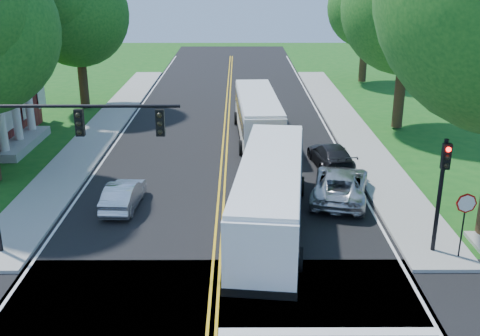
{
  "coord_description": "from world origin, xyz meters",
  "views": [
    {
      "loc": [
        0.79,
        -12.51,
        10.27
      ],
      "look_at": [
        0.88,
        9.48,
        2.4
      ],
      "focal_mm": 42.0,
      "sensor_mm": 36.0,
      "label": 1
    }
  ],
  "objects_px": {
    "signal_ne": "(442,181)",
    "signal_nw": "(50,145)",
    "dark_sedan": "(331,156)",
    "bus_lead": "(270,193)",
    "suv": "(340,184)",
    "bus_follow": "(258,116)",
    "hatchback": "(123,195)"
  },
  "relations": [
    {
      "from": "signal_ne",
      "to": "signal_nw",
      "type": "bearing_deg",
      "value": -179.95
    },
    {
      "from": "dark_sedan",
      "to": "bus_lead",
      "type": "bearing_deg",
      "value": 57.49
    },
    {
      "from": "signal_nw",
      "to": "suv",
      "type": "xyz_separation_m",
      "value": [
        11.42,
        5.39,
        -3.64
      ]
    },
    {
      "from": "dark_sedan",
      "to": "bus_follow",
      "type": "bearing_deg",
      "value": -61.26
    },
    {
      "from": "signal_ne",
      "to": "bus_lead",
      "type": "bearing_deg",
      "value": 158.99
    },
    {
      "from": "signal_nw",
      "to": "bus_lead",
      "type": "xyz_separation_m",
      "value": [
        7.98,
        2.35,
        -2.81
      ]
    },
    {
      "from": "signal_nw",
      "to": "suv",
      "type": "distance_m",
      "value": 13.15
    },
    {
      "from": "bus_follow",
      "to": "signal_ne",
      "type": "bearing_deg",
      "value": 109.3
    },
    {
      "from": "bus_follow",
      "to": "hatchback",
      "type": "bearing_deg",
      "value": 56.89
    },
    {
      "from": "suv",
      "to": "signal_ne",
      "type": "bearing_deg",
      "value": 129.38
    },
    {
      "from": "hatchback",
      "to": "suv",
      "type": "bearing_deg",
      "value": -171.43
    },
    {
      "from": "signal_ne",
      "to": "bus_lead",
      "type": "relative_size",
      "value": 0.38
    },
    {
      "from": "dark_sedan",
      "to": "signal_ne",
      "type": "bearing_deg",
      "value": 97.32
    },
    {
      "from": "signal_nw",
      "to": "suv",
      "type": "relative_size",
      "value": 1.36
    },
    {
      "from": "hatchback",
      "to": "suv",
      "type": "distance_m",
      "value": 9.98
    },
    {
      "from": "bus_lead",
      "to": "suv",
      "type": "relative_size",
      "value": 2.21
    },
    {
      "from": "signal_nw",
      "to": "dark_sedan",
      "type": "bearing_deg",
      "value": 40.11
    },
    {
      "from": "bus_lead",
      "to": "bus_follow",
      "type": "distance_m",
      "value": 12.97
    },
    {
      "from": "bus_follow",
      "to": "dark_sedan",
      "type": "relative_size",
      "value": 2.41
    },
    {
      "from": "bus_follow",
      "to": "dark_sedan",
      "type": "bearing_deg",
      "value": 122.25
    },
    {
      "from": "bus_follow",
      "to": "bus_lead",
      "type": "bearing_deg",
      "value": 87.75
    },
    {
      "from": "suv",
      "to": "signal_nw",
      "type": "bearing_deg",
      "value": 38.58
    },
    {
      "from": "signal_nw",
      "to": "dark_sedan",
      "type": "xyz_separation_m",
      "value": [
        11.7,
        9.85,
        -3.71
      ]
    },
    {
      "from": "hatchback",
      "to": "dark_sedan",
      "type": "bearing_deg",
      "value": -148.95
    },
    {
      "from": "suv",
      "to": "dark_sedan",
      "type": "height_order",
      "value": "suv"
    },
    {
      "from": "bus_lead",
      "to": "hatchback",
      "type": "xyz_separation_m",
      "value": [
        -6.49,
        2.1,
        -0.94
      ]
    },
    {
      "from": "signal_ne",
      "to": "hatchback",
      "type": "xyz_separation_m",
      "value": [
        -12.56,
        4.43,
        -2.34
      ]
    },
    {
      "from": "signal_ne",
      "to": "suv",
      "type": "distance_m",
      "value": 6.39
    },
    {
      "from": "hatchback",
      "to": "suv",
      "type": "relative_size",
      "value": 0.71
    },
    {
      "from": "bus_lead",
      "to": "bus_follow",
      "type": "xyz_separation_m",
      "value": [
        -0.09,
        12.97,
        -0.08
      ]
    },
    {
      "from": "signal_nw",
      "to": "hatchback",
      "type": "relative_size",
      "value": 1.91
    },
    {
      "from": "signal_nw",
      "to": "dark_sedan",
      "type": "relative_size",
      "value": 1.58
    }
  ]
}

